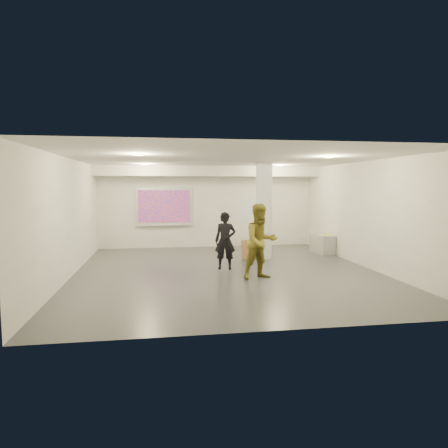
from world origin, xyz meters
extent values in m
cube|color=#34373B|center=(0.00, 0.00, 0.00)|extent=(8.00, 9.00, 0.01)
cube|color=silver|center=(0.00, 0.00, 3.00)|extent=(8.00, 9.00, 0.01)
cube|color=silver|center=(0.00, 4.50, 1.50)|extent=(8.00, 0.01, 3.00)
cube|color=silver|center=(0.00, -4.50, 1.50)|extent=(8.00, 0.01, 3.00)
cube|color=silver|center=(-4.00, 0.00, 1.50)|extent=(0.01, 9.00, 3.00)
cube|color=silver|center=(4.00, 0.00, 1.50)|extent=(0.01, 9.00, 3.00)
cube|color=silver|center=(0.00, 3.95, 2.82)|extent=(8.00, 1.10, 0.36)
cylinder|color=#F2C38B|center=(-2.20, 2.50, 2.98)|extent=(0.22, 0.22, 0.02)
cylinder|color=#F2C38B|center=(2.20, 2.50, 2.98)|extent=(0.22, 0.22, 0.02)
cylinder|color=#F2C38B|center=(-2.20, -1.50, 2.98)|extent=(0.22, 0.22, 0.02)
cylinder|color=#F2C38B|center=(2.20, -1.50, 2.98)|extent=(0.22, 0.22, 0.02)
cylinder|color=white|center=(1.50, 1.80, 1.50)|extent=(0.52, 0.52, 3.00)
cube|color=silver|center=(-1.60, 4.46, 1.55)|extent=(2.10, 0.06, 1.40)
cube|color=#141DB4|center=(-1.60, 4.42, 1.55)|extent=(1.90, 0.01, 1.20)
cube|color=silver|center=(-1.60, 4.40, 0.85)|extent=(2.10, 0.08, 0.04)
cube|color=gray|center=(3.72, 2.38, 0.32)|extent=(0.52, 1.13, 0.64)
cube|color=white|center=(3.70, 2.17, 0.65)|extent=(0.28, 0.34, 0.02)
cube|color=yellow|center=(3.76, 2.19, 0.66)|extent=(0.22, 0.29, 0.03)
cube|color=olive|center=(1.40, 1.73, 0.26)|extent=(0.50, 0.23, 0.52)
cube|color=olive|center=(1.02, 1.55, 0.31)|extent=(0.57, 0.18, 0.62)
imported|color=black|center=(0.02, 0.31, 0.79)|extent=(0.66, 0.51, 1.59)
imported|color=olive|center=(0.70, -0.97, 0.93)|extent=(1.06, 0.92, 1.86)
camera|label=1|loc=(-1.72, -10.47, 2.30)|focal=32.00mm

